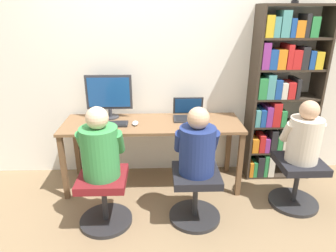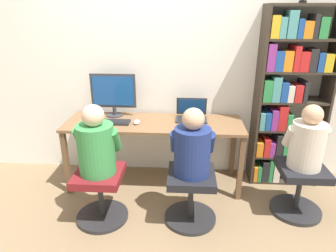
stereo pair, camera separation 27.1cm
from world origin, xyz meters
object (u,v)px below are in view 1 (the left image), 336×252
(office_chair_right, at_px, (195,192))
(office_chair_side, at_px, (297,179))
(bookshelf, at_px, (279,93))
(person_at_monitor, at_px, (100,148))
(office_chair_left, at_px, (104,196))
(person_at_laptop, at_px, (197,146))
(desktop_monitor, at_px, (109,95))
(laptop, at_px, (189,114))
(person_near_shelf, at_px, (305,136))
(keyboard, at_px, (108,124))

(office_chair_right, distance_m, office_chair_side, 1.04)
(bookshelf, bearing_deg, person_at_monitor, -155.88)
(office_chair_left, height_order, person_at_laptop, person_at_laptop)
(office_chair_right, bearing_deg, desktop_monitor, 137.04)
(office_chair_left, distance_m, office_chair_side, 1.87)
(office_chair_left, relative_size, office_chair_side, 1.00)
(office_chair_side, bearing_deg, desktop_monitor, 161.99)
(desktop_monitor, height_order, office_chair_left, desktop_monitor)
(office_chair_right, height_order, office_chair_side, same)
(laptop, relative_size, person_near_shelf, 0.55)
(bookshelf, relative_size, office_chair_side, 3.83)
(office_chair_right, relative_size, office_chair_side, 1.00)
(keyboard, distance_m, office_chair_right, 1.12)
(laptop, xyz_separation_m, person_at_laptop, (0.00, -0.73, -0.03))
(person_at_monitor, xyz_separation_m, person_near_shelf, (1.85, 0.22, -0.01))
(bookshelf, distance_m, office_chair_side, 0.93)
(desktop_monitor, bearing_deg, laptop, -4.01)
(desktop_monitor, bearing_deg, person_near_shelf, -17.89)
(office_chair_side, bearing_deg, person_at_monitor, -173.43)
(laptop, distance_m, person_at_monitor, 1.13)
(person_at_laptop, bearing_deg, office_chair_left, -177.45)
(laptop, height_order, office_chair_right, laptop)
(office_chair_left, height_order, office_chair_right, same)
(keyboard, bearing_deg, office_chair_side, -11.39)
(desktop_monitor, distance_m, person_near_shelf, 1.99)
(laptop, relative_size, person_at_monitor, 0.53)
(keyboard, height_order, person_near_shelf, person_near_shelf)
(office_chair_right, bearing_deg, office_chair_left, -177.74)
(keyboard, relative_size, bookshelf, 0.21)
(keyboard, relative_size, office_chair_left, 0.82)
(person_near_shelf, bearing_deg, person_at_laptop, -169.76)
(office_chair_side, bearing_deg, laptop, 151.77)
(person_at_monitor, distance_m, bookshelf, 1.99)
(person_at_monitor, distance_m, person_near_shelf, 1.87)
(laptop, xyz_separation_m, bookshelf, (0.98, 0.04, 0.22))
(office_chair_right, distance_m, bookshelf, 1.44)
(person_at_monitor, bearing_deg, bookshelf, 24.12)
(keyboard, height_order, person_at_monitor, person_at_monitor)
(person_near_shelf, bearing_deg, office_chair_side, -90.00)
(desktop_monitor, bearing_deg, office_chair_left, -87.98)
(desktop_monitor, xyz_separation_m, bookshelf, (1.84, -0.02, 0.01))
(keyboard, distance_m, person_near_shelf, 1.91)
(keyboard, xyz_separation_m, person_at_laptop, (0.85, -0.56, 0.00))
(desktop_monitor, height_order, office_chair_side, desktop_monitor)
(keyboard, relative_size, person_at_laptop, 0.67)
(office_chair_right, xyz_separation_m, person_at_laptop, (0.00, 0.00, 0.47))
(keyboard, xyz_separation_m, office_chair_right, (0.85, -0.56, -0.47))
(person_at_monitor, bearing_deg, person_near_shelf, 6.70)
(desktop_monitor, distance_m, bookshelf, 1.84)
(laptop, bearing_deg, person_at_monitor, -137.12)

